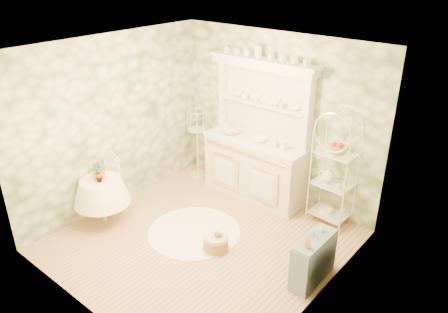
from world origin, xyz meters
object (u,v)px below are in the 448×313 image
Objects in this scene: kitchen_dresser at (256,132)px; floor_basket at (216,242)px; cafe_chair at (105,188)px; birdcage_stand at (197,142)px; side_shelf at (313,261)px; bakers_rack at (334,172)px; round_table at (103,200)px.

floor_basket is (0.48, -1.53, -1.03)m from kitchen_dresser.
cafe_chair is 0.69× the size of birdcage_stand.
bakers_rack is at bearing 112.24° from side_shelf.
birdcage_stand is 2.31m from floor_basket.
kitchen_dresser reaches higher than cafe_chair.
birdcage_stand is at bearing 79.21° from cafe_chair.
bakers_rack reaches higher than birdcage_stand.
birdcage_stand reaches higher than floor_basket.
round_table is at bearing -121.27° from kitchen_dresser.
kitchen_dresser is 2.49m from cafe_chair.
birdcage_stand is at bearing -172.71° from bakers_rack.
side_shelf is 0.49× the size of birdcage_stand.
birdcage_stand is (-2.56, -0.15, -0.18)m from bakers_rack.
cafe_chair reaches higher than side_shelf.
birdcage_stand reaches higher than side_shelf.
round_table is at bearing -161.16° from side_shelf.
bakers_rack reaches higher than side_shelf.
cafe_chair is (-2.75, -2.03, -0.39)m from bakers_rack.
cafe_chair is at bearing -167.71° from floor_basket.
cafe_chair is at bearing 131.30° from round_table.
kitchen_dresser is 2.56m from round_table.
bakers_rack reaches higher than round_table.
side_shelf is 3.19m from round_table.
bakers_rack is at bearing 3.45° from birdcage_stand.
round_table is at bearing -53.73° from cafe_chair.
birdcage_stand is at bearing -176.77° from kitchen_dresser.
cafe_chair is (-3.20, -0.72, 0.18)m from side_shelf.
round_table is 1.86m from floor_basket.
round_table is at bearing -162.29° from floor_basket.
cafe_chair is (-0.13, 0.15, 0.08)m from round_table.
bakers_rack is 1.84× the size of cafe_chair.
kitchen_dresser is 3.44× the size of side_shelf.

